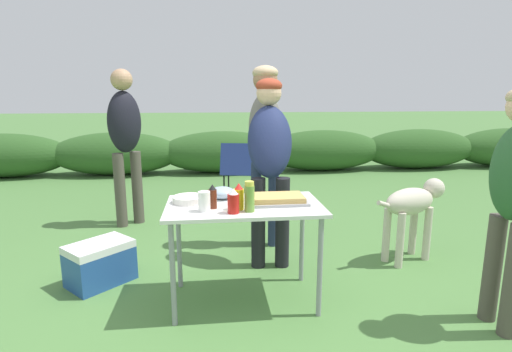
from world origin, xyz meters
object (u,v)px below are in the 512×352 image
Objects in this scene: bbq_sauce_bottle at (213,197)px; cooler_box at (100,263)px; folding_table at (244,215)px; ketchup_bottle at (233,201)px; food_tray at (277,199)px; relish_jar at (249,197)px; mixing_bowl at (222,193)px; dog at (413,205)px; standing_person_with_beanie at (265,133)px; standing_person_in_gray_fleece at (125,133)px; camp_chair_green_behind_table at (239,167)px; standing_person_in_olive_jacket at (270,151)px; paper_cup_stack at (204,201)px; plate_stack at (189,199)px; mustard_bottle at (239,197)px.

cooler_box is at bearing 152.32° from bbq_sauce_bottle.
ketchup_bottle is (-0.09, -0.20, 0.16)m from folding_table.
relish_jar is (-0.22, -0.19, 0.07)m from food_tray.
bbq_sauce_bottle is 1.22m from cooler_box.
mixing_bowl is (-0.39, 0.17, 0.02)m from food_tray.
dog is 1.45× the size of cooler_box.
standing_person_with_beanie is at bearing 74.81° from folding_table.
standing_person_in_gray_fleece is (-1.18, 1.91, 0.41)m from folding_table.
cooler_box is (-1.30, -2.50, -0.30)m from camp_chair_green_behind_table.
standing_person_in_olive_jacket is at bearing -75.05° from camp_chair_green_behind_table.
cooler_box is at bearing 153.18° from relish_jar.
standing_person_in_olive_jacket is at bearing 67.53° from folding_table.
relish_jar is 0.36× the size of cooler_box.
relish_jar is 2.42m from standing_person_in_gray_fleece.
paper_cup_stack is at bearing -129.64° from bbq_sauce_bottle.
folding_table is at bearing -80.93° from standing_person_with_beanie.
relish_jar reaches higher than ketchup_bottle.
plate_stack is 0.13× the size of standing_person_in_gray_fleece.
standing_person_in_gray_fleece is at bearing 119.96° from relish_jar.
bbq_sauce_bottle reaches higher than paper_cup_stack.
mustard_bottle is at bearing -82.10° from camp_chair_green_behind_table.
folding_table is 0.28m from bbq_sauce_bottle.
standing_person_in_olive_jacket is 1.91m from standing_person_in_gray_fleece.
food_tray is 3.13× the size of paper_cup_stack.
ketchup_bottle is 0.09× the size of standing_person_with_beanie.
standing_person_with_beanie reaches higher than standing_person_in_olive_jacket.
cooler_box is at bearing 154.06° from mustard_bottle.
relish_jar is 0.92m from standing_person_in_olive_jacket.
mixing_bowl is 0.27m from bbq_sauce_bottle.
folding_table is 0.25m from relish_jar.
folding_table is at bearing 69.60° from mustard_bottle.
mixing_bowl is 0.39m from ketchup_bottle.
camp_chair_green_behind_table reaches higher than mixing_bowl.
standing_person_with_beanie is at bearing 161.64° from cooler_box.
food_tray is 2.20× the size of mixing_bowl.
mixing_bowl is at bearing 123.10° from cooler_box.
mixing_bowl is 2.76m from camp_chair_green_behind_table.
plate_stack is 2.88m from camp_chair_green_behind_table.
paper_cup_stack reaches higher than cooler_box.
paper_cup_stack is at bearing 172.74° from relish_jar.
mixing_bowl is 0.40m from relish_jar.
mustard_bottle is at bearing -108.47° from standing_person_in_olive_jacket.
cooler_box is at bearing 167.25° from mixing_bowl.
relish_jar reaches higher than folding_table.
standing_person_with_beanie is (0.52, 1.17, 0.32)m from bbq_sauce_bottle.
cooler_box is at bearing -124.88° from standing_person_in_gray_fleece.
food_tray is 2.56× the size of ketchup_bottle.
ketchup_bottle is at bearing -167.21° from relish_jar.
standing_person_with_beanie is (1.48, -0.81, 0.06)m from standing_person_in_gray_fleece.
relish_jar is (0.41, -0.27, 0.08)m from plate_stack.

